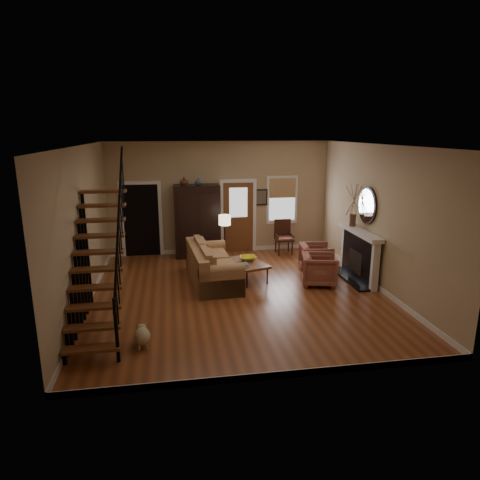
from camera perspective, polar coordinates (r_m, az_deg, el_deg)
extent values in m
plane|color=brown|center=(9.80, -0.20, -7.13)|extent=(7.00, 7.00, 0.00)
plane|color=white|center=(9.12, -0.22, 12.54)|extent=(7.00, 7.00, 0.00)
cube|color=tan|center=(12.73, -2.72, 5.61)|extent=(6.50, 0.04, 3.30)
cube|color=tan|center=(9.38, -20.22, 1.53)|extent=(0.04, 7.00, 3.30)
cube|color=tan|center=(10.34, 17.90, 2.85)|extent=(0.04, 7.00, 3.30)
cube|color=black|center=(12.93, -12.96, 2.69)|extent=(1.00, 0.36, 2.10)
cube|color=brown|center=(12.89, -0.25, 3.02)|extent=(0.90, 0.06, 2.10)
cube|color=silver|center=(13.07, 5.63, 5.34)|extent=(0.96, 0.06, 1.46)
cube|color=black|center=(10.97, 15.74, -2.14)|extent=(0.24, 1.60, 1.15)
cube|color=white|center=(10.79, 15.68, 1.03)|extent=(0.30, 1.95, 0.10)
cylinder|color=silver|center=(10.72, 16.54, 4.43)|extent=(0.05, 0.90, 0.90)
imported|color=#4C2619|center=(12.13, -7.48, 7.80)|extent=(0.24, 0.24, 0.25)
imported|color=#334C60|center=(12.15, -5.58, 7.77)|extent=(0.20, 0.20, 0.21)
imported|color=yellow|center=(10.67, 1.05, -2.43)|extent=(0.41, 0.41, 0.10)
imported|color=maroon|center=(10.42, 10.55, -3.89)|extent=(0.98, 0.97, 0.74)
imported|color=maroon|center=(11.38, 10.09, -2.33)|extent=(0.89, 0.87, 0.73)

